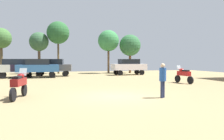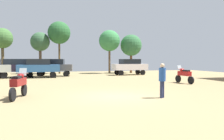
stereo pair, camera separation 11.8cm
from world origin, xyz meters
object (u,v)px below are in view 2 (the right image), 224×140
object	(u,v)px
tree_5	(109,41)
tree_6	(40,42)
car_4	(39,67)
motorcycle_5	(19,84)
car_3	(54,66)
car_2	(130,66)
motorcycle_7	(184,74)
car_6	(16,67)
tree_4	(59,33)
tree_3	(131,45)
person_1	(162,78)
tree_1	(2,39)

from	to	relation	value
tree_5	tree_6	size ratio (longest dim) A/B	1.07
car_4	motorcycle_5	bearing A→B (deg)	177.50
car_3	tree_6	world-z (taller)	tree_6
car_2	motorcycle_5	bearing A→B (deg)	139.42
motorcycle_5	motorcycle_7	world-z (taller)	motorcycle_5
car_6	car_3	bearing A→B (deg)	-87.77
tree_4	tree_5	distance (m)	7.01
car_6	tree_5	distance (m)	12.97
tree_3	tree_6	size ratio (longest dim) A/B	0.98
car_6	person_1	size ratio (longest dim) A/B	2.57
car_4	tree_3	world-z (taller)	tree_3
car_2	person_1	world-z (taller)	car_2
car_3	tree_1	bearing A→B (deg)	65.05
motorcycle_7	tree_4	size ratio (longest dim) A/B	0.29
motorcycle_5	tree_3	distance (m)	23.22
motorcycle_7	tree_3	world-z (taller)	tree_3
motorcycle_5	tree_6	xyz separation A→B (m)	(0.11, 20.70, 3.58)
motorcycle_5	motorcycle_7	distance (m)	12.78
car_6	tree_3	size ratio (longest dim) A/B	0.80
car_2	car_6	world-z (taller)	same
tree_5	tree_6	bearing A→B (deg)	171.03
motorcycle_5	tree_4	size ratio (longest dim) A/B	0.31
car_4	tree_1	bearing A→B (deg)	35.12
car_2	tree_1	distance (m)	16.52
motorcycle_7	tree_6	xyz separation A→B (m)	(-11.89, 16.30, 3.60)
motorcycle_5	tree_5	bearing A→B (deg)	75.14
car_2	tree_4	world-z (taller)	tree_4
car_6	motorcycle_7	bearing A→B (deg)	-131.67
tree_1	tree_6	bearing A→B (deg)	13.12
car_3	tree_6	size ratio (longest dim) A/B	0.80
tree_6	tree_4	bearing A→B (deg)	-11.13
car_3	tree_5	size ratio (longest dim) A/B	0.75
tree_5	tree_6	distance (m)	9.51
car_2	person_1	xyz separation A→B (m)	(-4.22, -16.85, -0.16)
tree_4	person_1	bearing A→B (deg)	-78.99
motorcycle_5	car_3	world-z (taller)	car_3
person_1	tree_3	world-z (taller)	tree_3
tree_1	car_2	bearing A→B (deg)	-16.06
car_3	motorcycle_7	bearing A→B (deg)	-128.18
car_2	tree_1	world-z (taller)	tree_1
car_4	person_1	xyz separation A→B (m)	(6.65, -15.02, -0.16)
car_3	motorcycle_5	bearing A→B (deg)	-177.65
tree_1	tree_4	world-z (taller)	tree_4
tree_5	person_1	bearing A→B (deg)	-97.11
person_1	tree_3	size ratio (longest dim) A/B	0.31
motorcycle_5	tree_1	distance (m)	20.50
person_1	tree_4	xyz separation A→B (m)	(-4.26, 21.88, 4.57)
person_1	tree_3	bearing A→B (deg)	-141.27
car_4	tree_4	xyz separation A→B (m)	(2.39, 6.85, 4.41)
motorcycle_7	tree_5	xyz separation A→B (m)	(-2.50, 14.82, 3.85)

